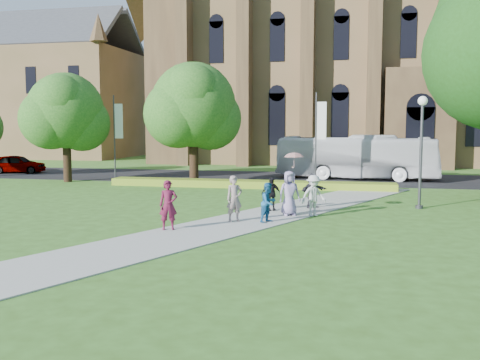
% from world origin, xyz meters
% --- Properties ---
extents(ground, '(160.00, 160.00, 0.00)m').
position_xyz_m(ground, '(0.00, 0.00, 0.00)').
color(ground, '#385C1B').
rests_on(ground, ground).
extents(road, '(160.00, 10.00, 0.02)m').
position_xyz_m(road, '(0.00, 20.00, 0.01)').
color(road, black).
rests_on(road, ground).
extents(footpath, '(15.58, 28.54, 0.04)m').
position_xyz_m(footpath, '(0.00, 1.00, 0.02)').
color(footpath, '#B2B2A8').
rests_on(footpath, ground).
extents(flower_hedge, '(18.00, 1.40, 0.45)m').
position_xyz_m(flower_hedge, '(-2.00, 13.20, 0.23)').
color(flower_hedge, '#A4AC22').
rests_on(flower_hedge, ground).
extents(cathedral, '(52.60, 18.25, 28.00)m').
position_xyz_m(cathedral, '(10.00, 39.73, 12.98)').
color(cathedral, brown).
rests_on(cathedral, ground).
extents(building_west, '(22.00, 14.00, 18.30)m').
position_xyz_m(building_west, '(-34.00, 42.00, 9.21)').
color(building_west, brown).
rests_on(building_west, ground).
extents(streetlamp, '(0.44, 0.44, 5.24)m').
position_xyz_m(streetlamp, '(7.50, 6.50, 3.30)').
color(streetlamp, '#38383D').
rests_on(streetlamp, ground).
extents(street_tree_0, '(5.20, 5.20, 7.50)m').
position_xyz_m(street_tree_0, '(-15.00, 14.00, 4.87)').
color(street_tree_0, '#332114').
rests_on(street_tree_0, ground).
extents(street_tree_1, '(5.60, 5.60, 8.05)m').
position_xyz_m(street_tree_1, '(-6.00, 14.50, 5.22)').
color(street_tree_1, '#332114').
rests_on(street_tree_1, ground).
extents(banner_pole_0, '(0.70, 0.10, 6.00)m').
position_xyz_m(banner_pole_0, '(2.11, 15.20, 3.39)').
color(banner_pole_0, '#38383D').
rests_on(banner_pole_0, ground).
extents(banner_pole_1, '(0.70, 0.10, 6.00)m').
position_xyz_m(banner_pole_1, '(-11.89, 15.20, 3.39)').
color(banner_pole_1, '#38383D').
rests_on(banner_pole_1, ground).
extents(tour_coach, '(11.72, 3.88, 3.20)m').
position_xyz_m(tour_coach, '(4.62, 19.94, 1.62)').
color(tour_coach, white).
rests_on(tour_coach, road).
extents(car_0, '(4.64, 2.63, 1.49)m').
position_xyz_m(car_0, '(-22.54, 19.24, 0.76)').
color(car_0, gray).
rests_on(car_0, road).
extents(car_1, '(3.97, 1.46, 1.30)m').
position_xyz_m(car_1, '(-23.70, 20.39, 0.67)').
color(car_1, gray).
rests_on(car_1, road).
extents(pedestrian_0, '(0.79, 0.66, 1.84)m').
position_xyz_m(pedestrian_0, '(-2.20, -1.05, 0.96)').
color(pedestrian_0, '#57142D').
rests_on(pedestrian_0, footpath).
extents(pedestrian_1, '(0.92, 0.97, 1.59)m').
position_xyz_m(pedestrian_1, '(1.18, 1.25, 0.84)').
color(pedestrian_1, '#1B5487').
rests_on(pedestrian_1, footpath).
extents(pedestrian_2, '(1.31, 1.17, 1.76)m').
position_xyz_m(pedestrian_2, '(2.82, 3.11, 0.92)').
color(pedestrian_2, '#B8B8B8').
rests_on(pedestrian_2, footpath).
extents(pedestrian_3, '(0.97, 0.68, 1.53)m').
position_xyz_m(pedestrian_3, '(0.82, 4.22, 0.81)').
color(pedestrian_3, black).
rests_on(pedestrian_3, footpath).
extents(pedestrian_4, '(1.11, 0.96, 1.91)m').
position_xyz_m(pedestrian_4, '(1.78, 3.09, 1.00)').
color(pedestrian_4, gray).
rests_on(pedestrian_4, footpath).
extents(pedestrian_5, '(1.37, 1.41, 1.61)m').
position_xyz_m(pedestrian_5, '(2.58, 5.44, 0.85)').
color(pedestrian_5, '#2A2830').
rests_on(pedestrian_5, footpath).
extents(pedestrian_6, '(0.81, 0.75, 1.85)m').
position_xyz_m(pedestrian_6, '(-0.19, 1.11, 0.96)').
color(pedestrian_6, gray).
rests_on(pedestrian_6, footpath).
extents(parasol, '(0.91, 0.91, 0.70)m').
position_xyz_m(parasol, '(1.96, 3.19, 2.30)').
color(parasol, '#D294A5').
rests_on(parasol, pedestrian_4).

